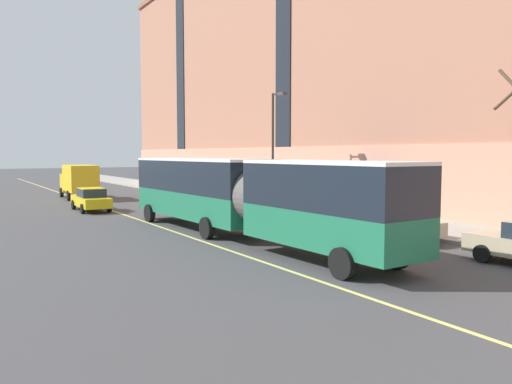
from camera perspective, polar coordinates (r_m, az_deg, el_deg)
name	(u,v)px	position (r m, az deg, el deg)	size (l,w,h in m)	color
ground_plane	(346,265)	(17.67, 10.22, -8.25)	(260.00, 260.00, 0.00)	#424244
sidewalk	(445,230)	(26.37, 20.78, -4.12)	(5.19, 160.00, 0.15)	#9E9B93
city_bus	(241,193)	(22.29, -1.73, -0.13)	(3.31, 18.99, 3.60)	#1E704C
parked_car_champagne_2	(255,201)	(32.47, -0.17, -1.03)	(2.12, 4.32, 1.56)	#BCAD89
parked_car_champagne_3	(391,222)	(23.25, 15.15, -3.33)	(2.00, 4.79, 1.56)	#BCAD89
parked_car_darkgray_5	(174,188)	(44.74, -9.34, 0.40)	(2.04, 4.32, 1.56)	#4C4C51
box_truck	(79,180)	(45.10, -19.58, 1.35)	(2.56, 6.79, 2.89)	gold
taxi_cab	(91,199)	(35.45, -18.34, -0.79)	(1.97, 4.81, 1.56)	yellow
street_lamp	(275,139)	(33.63, 2.14, 6.05)	(0.36, 1.48, 7.75)	#2D2D30
lane_centerline	(248,257)	(18.78, -0.91, -7.41)	(0.16, 140.00, 0.01)	#E0D66B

